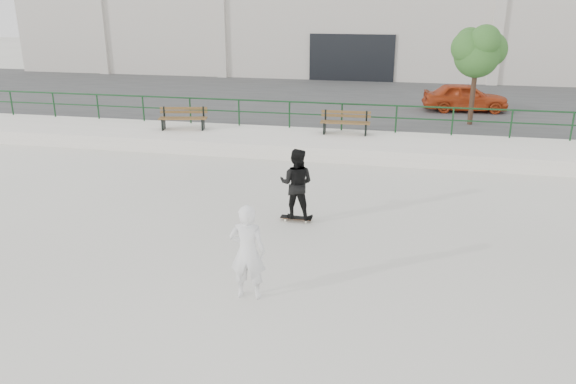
% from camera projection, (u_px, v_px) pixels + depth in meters
% --- Properties ---
extents(ground, '(120.00, 120.00, 0.00)m').
position_uv_depth(ground, '(230.00, 268.00, 11.49)').
color(ground, '#B4B1A4').
rests_on(ground, ground).
extents(ledge, '(30.00, 3.00, 0.50)m').
position_uv_depth(ledge, '(309.00, 144.00, 20.19)').
color(ledge, silver).
rests_on(ledge, ground).
extents(parking_strip, '(60.00, 14.00, 0.50)m').
position_uv_depth(parking_strip, '(338.00, 102.00, 28.04)').
color(parking_strip, '#3C3C3C').
rests_on(parking_strip, ground).
extents(railing, '(28.00, 0.06, 1.03)m').
position_uv_depth(railing, '(315.00, 110.00, 21.06)').
color(railing, '#163E1E').
rests_on(railing, ledge).
extents(commercial_building, '(44.20, 16.33, 8.00)m').
position_uv_depth(commercial_building, '(365.00, 7.00, 39.54)').
color(commercial_building, beige).
rests_on(commercial_building, ground).
extents(bench_left, '(1.86, 0.88, 0.83)m').
position_uv_depth(bench_left, '(183.00, 118.00, 21.15)').
color(bench_left, brown).
rests_on(bench_left, ledge).
extents(bench_right, '(1.82, 0.60, 0.83)m').
position_uv_depth(bench_right, '(345.00, 123.00, 20.44)').
color(bench_right, brown).
rests_on(bench_right, ledge).
extents(tree, '(2.14, 1.90, 3.81)m').
position_uv_depth(tree, '(478.00, 50.00, 21.16)').
color(tree, '#412A20').
rests_on(tree, parking_strip).
extents(red_car, '(3.74, 1.83, 1.23)m').
position_uv_depth(red_car, '(465.00, 97.00, 24.45)').
color(red_car, '#B33A16').
rests_on(red_car, parking_strip).
extents(skateboard, '(0.78, 0.23, 0.09)m').
position_uv_depth(skateboard, '(296.00, 218.00, 13.88)').
color(skateboard, black).
rests_on(skateboard, ground).
extents(standing_skater, '(0.89, 0.72, 1.75)m').
position_uv_depth(standing_skater, '(296.00, 184.00, 13.59)').
color(standing_skater, black).
rests_on(standing_skater, skateboard).
extents(seated_skater, '(0.68, 0.47, 1.81)m').
position_uv_depth(seated_skater, '(248.00, 252.00, 10.09)').
color(seated_skater, white).
rests_on(seated_skater, ground).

